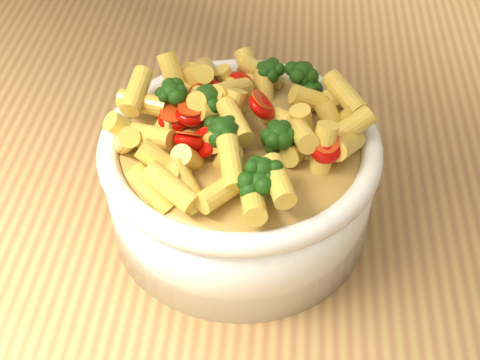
{
  "coord_description": "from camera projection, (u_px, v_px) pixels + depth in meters",
  "views": [
    {
      "loc": [
        0.05,
        -0.47,
        1.33
      ],
      "look_at": [
        0.02,
        -0.07,
        0.95
      ],
      "focal_mm": 50.0,
      "sensor_mm": 36.0,
      "label": 1
    }
  ],
  "objects": [
    {
      "name": "pasta_salad",
      "position": [
        240.0,
        123.0,
        0.51
      ],
      "size": [
        0.18,
        0.18,
        0.04
      ],
      "color": "#FFCF50",
      "rests_on": "serving_bowl"
    },
    {
      "name": "serving_bowl",
      "position": [
        240.0,
        179.0,
        0.55
      ],
      "size": [
        0.22,
        0.22,
        0.1
      ],
      "color": "white",
      "rests_on": "table"
    },
    {
      "name": "table",
      "position": [
        229.0,
        234.0,
        0.71
      ],
      "size": [
        1.2,
        0.8,
        0.9
      ],
      "color": "#B0884B",
      "rests_on": "ground"
    }
  ]
}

